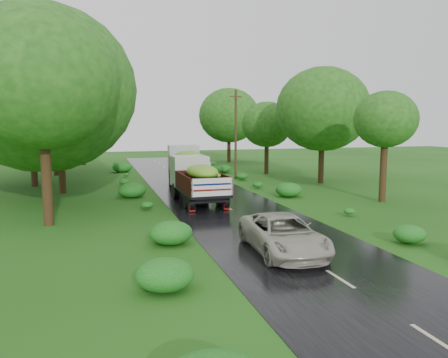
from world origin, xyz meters
name	(u,v)px	position (x,y,z in m)	size (l,w,h in m)	color
ground	(286,245)	(0.00, 0.00, 0.00)	(120.00, 120.00, 0.00)	#1B490F
road	(245,218)	(0.00, 5.00, 0.01)	(6.50, 80.00, 0.02)	black
road_lines	(239,214)	(0.00, 6.00, 0.02)	(0.12, 69.60, 0.00)	#BFB78C
truck_near	(196,178)	(-1.33, 10.08, 1.52)	(2.37, 6.43, 2.69)	black
truck_far	(186,163)	(-0.33, 18.11, 1.68)	(3.04, 7.22, 2.96)	black
car	(283,234)	(-0.56, -0.95, 0.71)	(2.28, 4.95, 1.38)	#AFAC9B
utility_pole	(236,133)	(4.38, 20.14, 3.90)	(1.26, 0.61, 7.57)	#382616
trees_left	(50,95)	(-10.34, 20.65, 6.89)	(7.31, 34.54, 9.48)	black
trees_right	(276,116)	(9.17, 22.67, 5.41)	(5.48, 31.66, 7.59)	black
shrubs	(203,187)	(0.00, 14.00, 0.35)	(11.90, 44.00, 0.70)	#155C17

